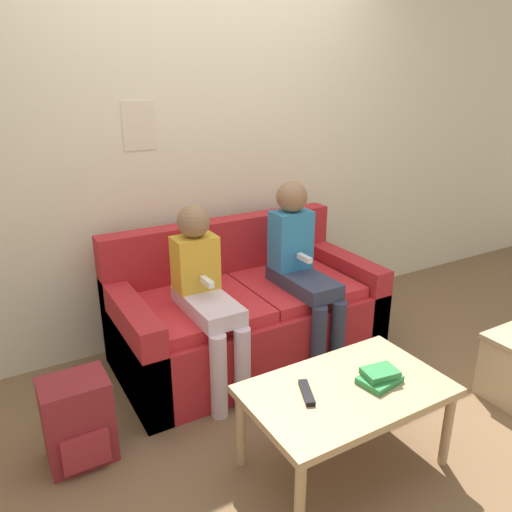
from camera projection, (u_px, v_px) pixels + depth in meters
ground_plane at (291, 396)px, 2.82m from camera, size 10.00×10.00×0.00m
wall_back at (206, 142)px, 3.21m from camera, size 8.00×0.06×2.60m
couch at (245, 315)px, 3.15m from camera, size 1.61×0.83×0.83m
coffee_table at (346, 396)px, 2.21m from camera, size 0.90×0.55×0.42m
person_left at (206, 291)px, 2.71m from camera, size 0.24×0.57×1.05m
person_right at (302, 264)px, 3.01m from camera, size 0.24×0.57×1.12m
tv_remote at (307, 393)px, 2.14m from camera, size 0.10×0.17×0.02m
book_stack at (380, 377)px, 2.22m from camera, size 0.20×0.16×0.06m
backpack at (78, 421)px, 2.30m from camera, size 0.30×0.26×0.42m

